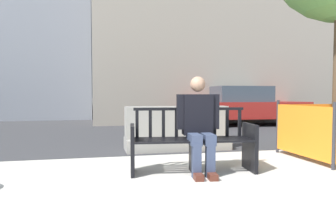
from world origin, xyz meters
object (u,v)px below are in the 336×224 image
at_px(street_bench, 192,143).
at_px(car_sedan_mid, 242,106).
at_px(jersey_barrier_centre, 177,132).
at_px(seated_person, 199,122).

relative_size(street_bench, car_sedan_mid, 0.41).
bearing_deg(street_bench, jersey_barrier_centre, 82.01).
height_order(street_bench, seated_person, seated_person).
relative_size(street_bench, jersey_barrier_centre, 0.87).
bearing_deg(seated_person, car_sedan_mid, 59.76).
height_order(seated_person, car_sedan_mid, car_sedan_mid).
distance_m(seated_person, jersey_barrier_centre, 1.90).
distance_m(jersey_barrier_centre, car_sedan_mid, 5.73).
bearing_deg(jersey_barrier_centre, car_sedan_mid, 51.87).
height_order(jersey_barrier_centre, car_sedan_mid, car_sedan_mid).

